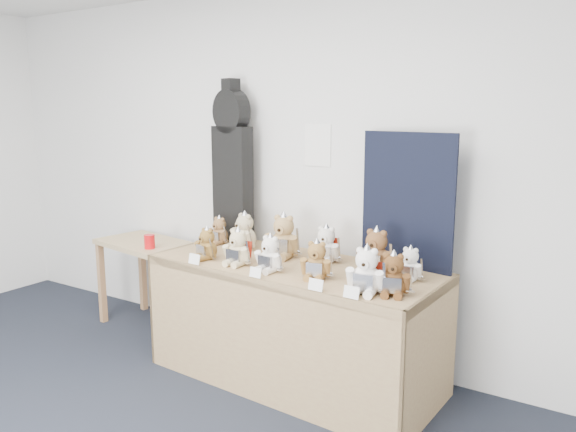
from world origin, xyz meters
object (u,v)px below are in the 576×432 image
Objects in this scene: teddy_front_right at (316,262)px; teddy_front_end at (393,276)px; guitar_case at (232,163)px; red_cup at (150,242)px; side_table at (148,257)px; teddy_back_end at (410,265)px; teddy_back_far_left at (219,231)px; teddy_front_centre at (270,255)px; teddy_front_far_right at (366,273)px; teddy_front_left at (238,249)px; display_table at (287,292)px; teddy_front_far_left at (207,245)px; teddy_back_centre_right at (326,246)px; teddy_back_centre_left at (283,238)px; teddy_back_left at (244,233)px; teddy_back_right at (376,253)px.

teddy_front_right is 0.98× the size of teddy_front_end.
red_cup is at bearing -134.37° from guitar_case.
side_table is 2.30m from teddy_back_end.
teddy_back_far_left reaches higher than side_table.
teddy_front_far_right is (0.69, -0.07, 0.01)m from teddy_front_centre.
teddy_front_far_right is at bearing -7.01° from teddy_front_left.
teddy_front_end is at bearing -3.65° from teddy_front_left.
display_table is 8.45× the size of teddy_back_far_left.
teddy_front_right is at bearing -149.30° from teddy_back_end.
teddy_front_far_left is at bearing -166.59° from teddy_back_end.
teddy_back_centre_right is at bearing 40.48° from teddy_front_far_left.
teddy_front_left reaches higher than side_table.
teddy_back_centre_left reaches higher than teddy_front_end.
teddy_front_centre is at bearing -21.97° from teddy_back_left.
teddy_back_left is (0.04, 0.36, 0.02)m from teddy_front_far_left.
teddy_front_right is at bearing 157.96° from teddy_front_end.
teddy_back_centre_left is (1.17, 0.12, 0.15)m from red_cup.
teddy_back_right reaches higher than red_cup.
teddy_back_right is at bearing 175.90° from teddy_back_end.
teddy_front_far_right is (1.22, -0.09, 0.02)m from teddy_front_far_left.
teddy_back_right is at bearing 97.16° from teddy_front_far_right.
teddy_front_centre is at bearing -4.92° from teddy_front_left.
guitar_case reaches higher than teddy_front_far_right.
display_table is at bearing 143.16° from teddy_front_right.
teddy_front_centre is 0.88× the size of teddy_front_far_right.
guitar_case reaches higher than side_table.
teddy_front_end is (0.14, 0.05, -0.01)m from teddy_front_far_right.
teddy_front_far_left is at bearing 166.66° from teddy_front_far_right.
guitar_case is 1.64m from teddy_back_end.
guitar_case is at bearing 24.32° from side_table.
teddy_back_centre_right reaches higher than red_cup.
teddy_front_centre is 0.69m from teddy_front_far_right.
teddy_back_far_left is (-1.43, 0.48, -0.02)m from teddy_front_far_right.
teddy_front_left and teddy_front_end have the same top height.
teddy_front_right reaches higher than teddy_front_far_left.
guitar_case is 1.41m from teddy_back_right.
side_table is at bearing 178.45° from teddy_back_right.
teddy_back_centre_left is at bearing -6.79° from guitar_case.
teddy_front_far_right is at bearing 9.92° from teddy_front_far_left.
teddy_back_centre_left reaches higher than teddy_back_centre_right.
teddy_back_far_left is (-0.48, 0.39, -0.01)m from teddy_front_left.
display_table is 17.95× the size of red_cup.
teddy_back_left is 0.26m from teddy_back_far_left.
display_table is at bearing -15.31° from guitar_case.
teddy_front_end reaches higher than teddy_front_right.
teddy_front_far_right reaches higher than display_table.
teddy_front_centre is (-0.04, -0.14, 0.28)m from display_table.
teddy_back_centre_left reaches higher than teddy_front_far_right.
teddy_back_right is (0.54, 0.18, 0.30)m from display_table.
teddy_back_left is 0.94× the size of teddy_back_right.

